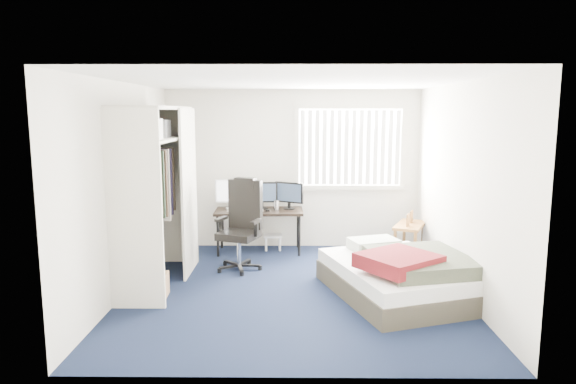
# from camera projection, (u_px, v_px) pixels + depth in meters

# --- Properties ---
(ground) EXTENTS (4.20, 4.20, 0.00)m
(ground) POSITION_uv_depth(u_px,v_px,m) (292.00, 290.00, 6.27)
(ground) COLOR black
(ground) RESTS_ON ground
(room_shell) EXTENTS (4.20, 4.20, 4.20)m
(room_shell) POSITION_uv_depth(u_px,v_px,m) (292.00, 167.00, 6.04)
(room_shell) COLOR silver
(room_shell) RESTS_ON ground
(window_assembly) EXTENTS (1.72, 0.09, 1.32)m
(window_assembly) POSITION_uv_depth(u_px,v_px,m) (350.00, 148.00, 8.03)
(window_assembly) COLOR white
(window_assembly) RESTS_ON ground
(closet) EXTENTS (0.64, 1.84, 2.22)m
(closet) POSITION_uv_depth(u_px,v_px,m) (157.00, 177.00, 6.34)
(closet) COLOR beige
(closet) RESTS_ON ground
(desk) EXTENTS (1.38, 0.66, 1.12)m
(desk) POSITION_uv_depth(u_px,v_px,m) (259.00, 207.00, 7.90)
(desk) COLOR black
(desk) RESTS_ON ground
(office_chair) EXTENTS (0.75, 0.75, 1.25)m
(office_chair) POSITION_uv_depth(u_px,v_px,m) (241.00, 234.00, 7.09)
(office_chair) COLOR black
(office_chair) RESTS_ON ground
(footstool) EXTENTS (0.31, 0.25, 0.24)m
(footstool) POSITION_uv_depth(u_px,v_px,m) (273.00, 238.00, 8.07)
(footstool) COLOR white
(footstool) RESTS_ON ground
(nightstand) EXTENTS (0.63, 0.82, 0.69)m
(nightstand) POSITION_uv_depth(u_px,v_px,m) (410.00, 228.00, 7.63)
(nightstand) COLOR brown
(nightstand) RESTS_ON ground
(bed) EXTENTS (1.87, 2.16, 0.61)m
(bed) POSITION_uv_depth(u_px,v_px,m) (401.00, 274.00, 6.02)
(bed) COLOR #3B362A
(bed) RESTS_ON ground
(pine_box) EXTENTS (0.38, 0.29, 0.27)m
(pine_box) POSITION_uv_depth(u_px,v_px,m) (152.00, 285.00, 6.03)
(pine_box) COLOR #A77C53
(pine_box) RESTS_ON ground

